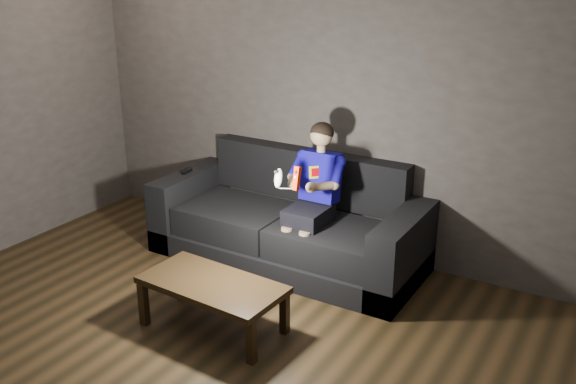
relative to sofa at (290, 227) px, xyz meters
The scene contains 7 objects.
back_wall 1.14m from the sofa, 72.38° to the left, with size 5.00×0.04×2.70m, color #383330.
sofa is the anchor object (origin of this frame).
child 0.54m from the sofa, 13.98° to the right, with size 0.47×0.57×1.15m.
wii_remote_red 0.92m from the sofa, 55.02° to the right, with size 0.05×0.07×0.19m.
nunchuk_white 0.84m from the sofa, 69.27° to the right, with size 0.07×0.10×0.16m.
wii_remote_black 1.13m from the sofa, behind, with size 0.05×0.14×0.03m.
coffee_table 1.28m from the sofa, 85.07° to the right, with size 1.07×0.58×0.38m.
Camera 1 is at (2.50, -2.40, 2.56)m, focal length 40.00 mm.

